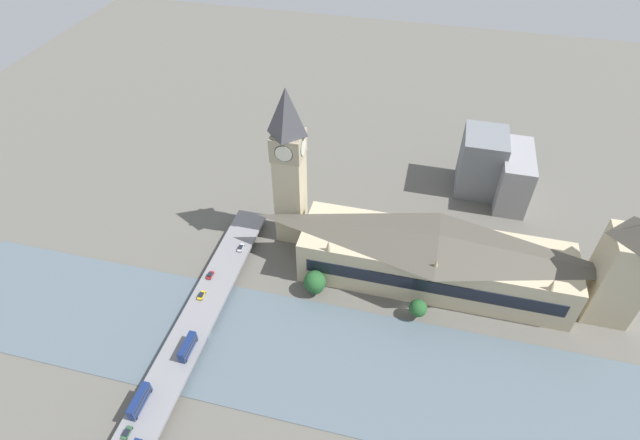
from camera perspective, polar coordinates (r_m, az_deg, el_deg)
name	(u,v)px	position (r m, az deg, el deg)	size (l,w,h in m)	color
ground_plane	(406,308)	(202.32, 9.77, -9.83)	(600.00, 600.00, 0.00)	#605E56
river_water	(396,376)	(184.44, 8.63, -17.22)	(49.70, 360.00, 0.30)	slate
parliament_hall	(434,259)	(204.37, 12.94, -4.31)	(28.28, 106.57, 25.64)	#C1B28E
clock_tower	(289,165)	(203.33, -3.56, 6.27)	(12.74, 12.74, 72.88)	#C1B28E
victoria_tower	(622,270)	(211.31, 31.28, -4.89)	(16.60, 16.60, 50.72)	#C1B28E
road_bridge	(194,327)	(195.29, -14.24, -11.80)	(131.40, 13.65, 4.42)	slate
double_decker_bus_mid	(187,346)	(186.46, -14.91, -13.79)	(10.58, 2.65, 4.88)	navy
double_decker_bus_rear	(139,400)	(179.80, -19.96, -18.82)	(11.44, 2.56, 5.03)	navy
car_northbound_lead	(127,433)	(178.21, -21.22, -21.73)	(4.32, 1.87, 1.30)	#2D5638
car_northbound_mid	(241,248)	(216.81, -9.04, -3.15)	(4.71, 1.76, 1.37)	silver
car_northbound_tail	(201,295)	(202.14, -13.41, -8.37)	(4.50, 1.91, 1.35)	gold
car_southbound_mid	(210,275)	(208.30, -12.45, -6.17)	(4.12, 1.88, 1.43)	maroon
city_block_west	(513,176)	(256.63, 21.19, 4.69)	(33.06, 14.17, 25.70)	#939399
city_block_center	(481,162)	(256.80, 17.90, 6.33)	(24.43, 20.14, 30.69)	slate
tree_embankment_near	(315,282)	(199.27, -0.60, -7.05)	(8.91, 8.91, 11.07)	brown
tree_embankment_mid	(418,308)	(195.75, 11.14, -9.85)	(6.90, 6.90, 9.12)	brown
tree_embankment_far	(316,286)	(199.91, -0.50, -7.57)	(6.48, 6.48, 8.19)	brown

